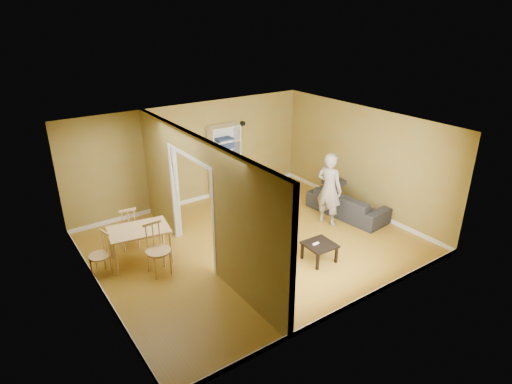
% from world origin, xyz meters
% --- Properties ---
extents(room_shell, '(6.50, 6.50, 6.50)m').
position_xyz_m(room_shell, '(0.00, 0.00, 1.30)').
color(room_shell, olive).
rests_on(room_shell, ground).
extents(partition, '(0.22, 5.50, 2.60)m').
position_xyz_m(partition, '(-1.20, 0.00, 1.30)').
color(partition, olive).
rests_on(partition, ground).
extents(wall_speaker, '(0.10, 0.10, 0.10)m').
position_xyz_m(wall_speaker, '(1.50, 2.69, 1.90)').
color(wall_speaker, black).
rests_on(wall_speaker, room_shell).
extents(sofa, '(2.12, 1.09, 0.78)m').
position_xyz_m(sofa, '(2.70, -0.14, 0.39)').
color(sofa, black).
rests_on(sofa, ground).
extents(person, '(0.87, 0.75, 2.05)m').
position_xyz_m(person, '(1.99, -0.19, 1.02)').
color(person, slate).
rests_on(person, ground).
extents(bookshelf, '(0.83, 0.36, 1.96)m').
position_xyz_m(bookshelf, '(0.83, 2.61, 0.98)').
color(bookshelf, white).
rests_on(bookshelf, ground).
extents(paper_box_teal, '(0.41, 0.27, 0.21)m').
position_xyz_m(paper_box_teal, '(0.81, 2.56, 0.90)').
color(paper_box_teal, '#196E67').
rests_on(paper_box_teal, bookshelf).
extents(paper_box_navy_b, '(0.45, 0.29, 0.23)m').
position_xyz_m(paper_box_navy_b, '(0.82, 2.56, 1.30)').
color(paper_box_navy_b, '#100E52').
rests_on(paper_box_navy_b, bookshelf).
extents(paper_box_navy_c, '(0.43, 0.28, 0.22)m').
position_xyz_m(paper_box_navy_c, '(0.83, 2.56, 1.52)').
color(paper_box_navy_c, '#181551').
rests_on(paper_box_navy_c, bookshelf).
extents(coffee_table, '(0.58, 0.58, 0.39)m').
position_xyz_m(coffee_table, '(0.70, -1.32, 0.33)').
color(coffee_table, black).
rests_on(coffee_table, ground).
extents(game_controller, '(0.14, 0.04, 0.03)m').
position_xyz_m(game_controller, '(0.62, -1.29, 0.40)').
color(game_controller, white).
rests_on(game_controller, coffee_table).
extents(dining_table, '(1.16, 0.77, 0.72)m').
position_xyz_m(dining_table, '(-2.25, 0.73, 0.65)').
color(dining_table, '#D8C279').
rests_on(dining_table, ground).
extents(chair_left, '(0.48, 0.48, 0.88)m').
position_xyz_m(chair_left, '(-3.07, 0.68, 0.44)').
color(chair_left, tan).
rests_on(chair_left, ground).
extents(chair_near, '(0.48, 0.48, 1.03)m').
position_xyz_m(chair_near, '(-2.13, 0.10, 0.52)').
color(chair_near, tan).
rests_on(chair_near, ground).
extents(chair_far, '(0.50, 0.50, 0.97)m').
position_xyz_m(chair_far, '(-2.26, 1.38, 0.49)').
color(chair_far, tan).
rests_on(chair_far, ground).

